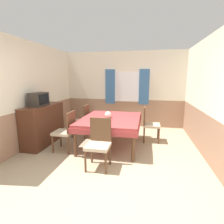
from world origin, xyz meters
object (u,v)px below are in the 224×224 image
chair_left_near (66,130)px  tv (39,99)px  dining_table (111,122)px  chair_right_far (149,123)px  chair_head_near (99,141)px  sideboard (44,124)px  chair_left_far (83,119)px  vase (108,115)px

chair_left_near → tv: bearing=74.9°
dining_table → chair_right_far: size_ratio=1.86×
dining_table → chair_head_near: bearing=-90.0°
tv → sideboard: bearing=90.6°
chair_left_near → sideboard: size_ratio=0.69×
chair_left_near → tv: (-0.80, 0.22, 0.67)m
chair_head_near → chair_right_far: bearing=-120.2°
chair_left_far → sideboard: sideboard is taller
dining_table → sideboard: size_ratio=1.28×
dining_table → chair_left_far: (-0.95, 0.53, -0.11)m
dining_table → sideboard: (-1.75, -0.19, -0.11)m
tv → vase: bearing=9.9°
chair_left_near → chair_head_near: size_ratio=1.00×
chair_right_far → vase: size_ratio=5.73×
chair_left_near → chair_left_far: 1.06m
dining_table → chair_left_far: chair_left_far is taller
dining_table → sideboard: bearing=-173.8°
dining_table → chair_head_near: size_ratio=1.86×
chair_left_far → sideboard: 1.08m
chair_left_near → sideboard: (-0.80, 0.34, 0.01)m
dining_table → vase: vase is taller
chair_head_near → chair_left_far: bearing=-59.8°
vase → chair_left_far: bearing=148.2°
chair_left_far → chair_right_far: same height
dining_table → chair_right_far: 1.09m
chair_left_far → chair_head_near: same height
dining_table → chair_left_near: chair_left_near is taller
tv → chair_left_far: bearing=46.5°
chair_left_near → chair_left_far: (0.00, 1.06, 0.00)m
chair_left_far → chair_head_near: size_ratio=1.00×
chair_head_near → tv: 2.03m
vase → tv: bearing=-170.1°
sideboard → vase: bearing=5.8°
chair_left_far → chair_left_near: bearing=-180.0°
sideboard → vase: 1.72m
chair_head_near → dining_table: bearing=-90.0°
sideboard → chair_head_near: bearing=-27.6°
chair_left_far → dining_table: bearing=-119.1°
chair_left_far → vase: bearing=-121.8°
dining_table → tv: tv is taller
sideboard → tv: (0.00, -0.12, 0.67)m
chair_right_far → sideboard: (-2.70, -0.72, 0.01)m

